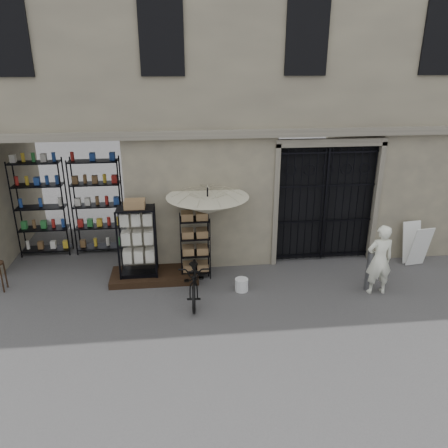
{
  "coord_description": "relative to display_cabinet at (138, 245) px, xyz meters",
  "views": [
    {
      "loc": [
        -1.8,
        -7.6,
        4.82
      ],
      "look_at": [
        -0.8,
        1.4,
        1.35
      ],
      "focal_mm": 35.0,
      "sensor_mm": 36.0,
      "label": 1
    }
  ],
  "objects": [
    {
      "name": "market_umbrella",
      "position": [
        1.59,
        -0.01,
        1.0
      ],
      "size": [
        1.95,
        1.97,
        2.6
      ],
      "rotation": [
        0.0,
        0.0,
        -0.26
      ],
      "color": "black",
      "rests_on": "ground"
    },
    {
      "name": "white_bucket",
      "position": [
        2.26,
        -0.76,
        -0.73
      ],
      "size": [
        0.36,
        0.36,
        0.28
      ],
      "primitive_type": "cylinder",
      "rotation": [
        0.0,
        0.0,
        0.28
      ],
      "color": "silver",
      "rests_on": "ground"
    },
    {
      "name": "step_platform",
      "position": [
        0.34,
        0.01,
        -0.8
      ],
      "size": [
        2.0,
        0.9,
        0.15
      ],
      "primitive_type": "cube",
      "color": "black",
      "rests_on": "ground"
    },
    {
      "name": "main_building",
      "position": [
        2.74,
        2.46,
        3.63
      ],
      "size": [
        14.0,
        4.0,
        9.0
      ],
      "primitive_type": "cube",
      "color": "gray",
      "rests_on": "ground"
    },
    {
      "name": "display_cabinet",
      "position": [
        0.0,
        0.0,
        0.0
      ],
      "size": [
        0.82,
        0.53,
        1.74
      ],
      "rotation": [
        0.0,
        0.0,
        -0.04
      ],
      "color": "black",
      "rests_on": "step_platform"
    },
    {
      "name": "easel_sign",
      "position": [
        6.69,
        0.07,
        -0.34
      ],
      "size": [
        0.56,
        0.62,
        1.03
      ],
      "rotation": [
        0.0,
        0.0,
        0.13
      ],
      "color": "silver",
      "rests_on": "ground"
    },
    {
      "name": "shop_shelving",
      "position": [
        -1.81,
        1.76,
        0.38
      ],
      "size": [
        2.7,
        0.5,
        2.5
      ],
      "primitive_type": "cube",
      "color": "black",
      "rests_on": "ground"
    },
    {
      "name": "wire_rack",
      "position": [
        1.29,
        0.08,
        -0.14
      ],
      "size": [
        0.72,
        0.56,
        1.5
      ],
      "rotation": [
        0.0,
        0.0,
        -0.15
      ],
      "color": "black",
      "rests_on": "ground"
    },
    {
      "name": "bicycle",
      "position": [
        1.23,
        -0.94,
        -0.87
      ],
      "size": [
        0.67,
        0.96,
        1.77
      ],
      "primitive_type": "imported",
      "rotation": [
        0.0,
        0.0,
        -0.06
      ],
      "color": "black",
      "rests_on": "ground"
    },
    {
      "name": "shopkeeper",
      "position": [
        5.16,
        -1.16,
        -0.87
      ],
      "size": [
        0.59,
        1.58,
        0.38
      ],
      "primitive_type": "imported",
      "rotation": [
        0.0,
        0.0,
        3.15
      ],
      "color": "silver",
      "rests_on": "ground"
    },
    {
      "name": "shop_recess",
      "position": [
        -1.76,
        1.26,
        0.63
      ],
      "size": [
        3.0,
        1.7,
        3.0
      ],
      "primitive_type": "cube",
      "color": "black",
      "rests_on": "ground"
    },
    {
      "name": "ground",
      "position": [
        2.74,
        -1.54,
        -0.87
      ],
      "size": [
        80.0,
        80.0,
        0.0
      ],
      "primitive_type": "plane",
      "color": "black",
      "rests_on": "ground"
    },
    {
      "name": "steel_bollard",
      "position": [
        5.04,
        -1.03,
        -0.42
      ],
      "size": [
        0.21,
        0.21,
        0.91
      ],
      "primitive_type": "cylinder",
      "rotation": [
        0.0,
        0.0,
        -0.32
      ],
      "color": "slate",
      "rests_on": "ground"
    },
    {
      "name": "iron_gate",
      "position": [
        4.49,
        0.74,
        0.63
      ],
      "size": [
        2.5,
        0.21,
        3.0
      ],
      "color": "black",
      "rests_on": "ground"
    }
  ]
}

